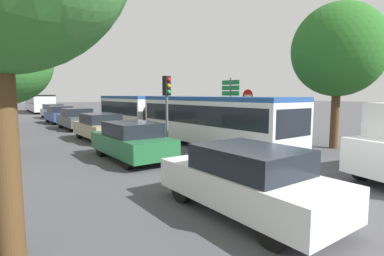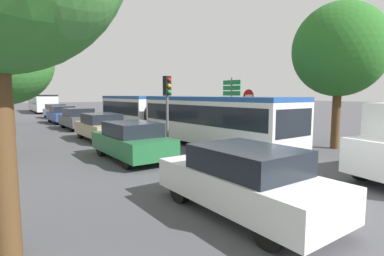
# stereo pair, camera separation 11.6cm
# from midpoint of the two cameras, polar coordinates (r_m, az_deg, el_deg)

# --- Properties ---
(ground_plane) EXTENTS (200.00, 200.00, 0.00)m
(ground_plane) POSITION_cam_midpoint_polar(r_m,az_deg,el_deg) (8.12, 20.34, -12.35)
(ground_plane) COLOR #47474C
(articulated_bus) EXTENTS (3.85, 16.64, 2.45)m
(articulated_bus) POSITION_cam_midpoint_polar(r_m,az_deg,el_deg) (17.60, -3.87, 2.69)
(articulated_bus) COLOR silver
(articulated_bus) RESTS_ON ground
(city_bus_rear) EXTENTS (2.94, 11.65, 2.49)m
(city_bus_rear) POSITION_cam_midpoint_polar(r_m,az_deg,el_deg) (48.43, -27.18, 4.40)
(city_bus_rear) COLOR silver
(city_bus_rear) RESTS_ON ground
(queued_car_white) EXTENTS (2.06, 4.31, 1.46)m
(queued_car_white) POSITION_cam_midpoint_polar(r_m,az_deg,el_deg) (6.60, 9.94, -9.66)
(queued_car_white) COLOR white
(queued_car_white) RESTS_ON ground
(queued_car_green) EXTENTS (2.09, 4.38, 1.48)m
(queued_car_green) POSITION_cam_midpoint_polar(r_m,az_deg,el_deg) (11.99, -11.70, -2.38)
(queued_car_green) COLOR #236638
(queued_car_green) RESTS_ON ground
(queued_car_tan) EXTENTS (2.11, 4.42, 1.50)m
(queued_car_tan) POSITION_cam_midpoint_polar(r_m,az_deg,el_deg) (17.49, -17.27, 0.23)
(queued_car_tan) COLOR tan
(queued_car_tan) RESTS_ON ground
(queued_car_graphite) EXTENTS (2.17, 4.56, 1.55)m
(queued_car_graphite) POSITION_cam_midpoint_polar(r_m,az_deg,el_deg) (23.72, -21.28, 1.70)
(queued_car_graphite) COLOR #47474C
(queued_car_graphite) RESTS_ON ground
(queued_car_blue) EXTENTS (2.15, 4.52, 1.53)m
(queued_car_blue) POSITION_cam_midpoint_polar(r_m,az_deg,el_deg) (29.21, -23.96, 2.38)
(queued_car_blue) COLOR #284799
(queued_car_blue) RESTS_ON ground
(queued_car_silver) EXTENTS (2.12, 4.45, 1.51)m
(queued_car_silver) POSITION_cam_midpoint_polar(r_m,az_deg,el_deg) (35.65, -25.03, 2.94)
(queued_car_silver) COLOR #B7BABF
(queued_car_silver) RESTS_ON ground
(traffic_light) EXTENTS (0.37, 0.39, 3.40)m
(traffic_light) POSITION_cam_midpoint_polar(r_m,az_deg,el_deg) (14.00, -5.02, 6.16)
(traffic_light) COLOR #56595E
(traffic_light) RESTS_ON ground
(no_entry_sign) EXTENTS (0.70, 0.08, 2.82)m
(no_entry_sign) POSITION_cam_midpoint_polar(r_m,az_deg,el_deg) (16.06, 10.33, 3.89)
(no_entry_sign) COLOR #56595E
(no_entry_sign) RESTS_ON ground
(direction_sign_post) EXTENTS (0.30, 1.39, 3.60)m
(direction_sign_post) POSITION_cam_midpoint_polar(r_m,az_deg,el_deg) (19.04, 7.16, 6.41)
(direction_sign_post) COLOR #56595E
(direction_sign_post) RESTS_ON ground
(tree_left_mid) EXTENTS (3.84, 3.84, 5.62)m
(tree_left_mid) POSITION_cam_midpoint_polar(r_m,az_deg,el_deg) (14.28, -32.80, 10.64)
(tree_left_mid) COLOR #51381E
(tree_left_mid) RESTS_ON ground
(tree_left_far) EXTENTS (4.70, 4.70, 8.51)m
(tree_left_far) POSITION_cam_midpoint_polar(r_m,az_deg,el_deg) (21.79, -31.91, 13.22)
(tree_left_far) COLOR #51381E
(tree_left_far) RESTS_ON ground
(tree_left_distant) EXTENTS (4.51, 4.51, 7.12)m
(tree_left_distant) POSITION_cam_midpoint_polar(r_m,az_deg,el_deg) (30.03, -32.44, 8.88)
(tree_left_distant) COLOR #51381E
(tree_left_distant) RESTS_ON ground
(tree_right_near) EXTENTS (4.21, 4.21, 6.73)m
(tree_right_near) POSITION_cam_midpoint_polar(r_m,az_deg,el_deg) (15.65, 26.07, 12.83)
(tree_right_near) COLOR #51381E
(tree_right_near) RESTS_ON ground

